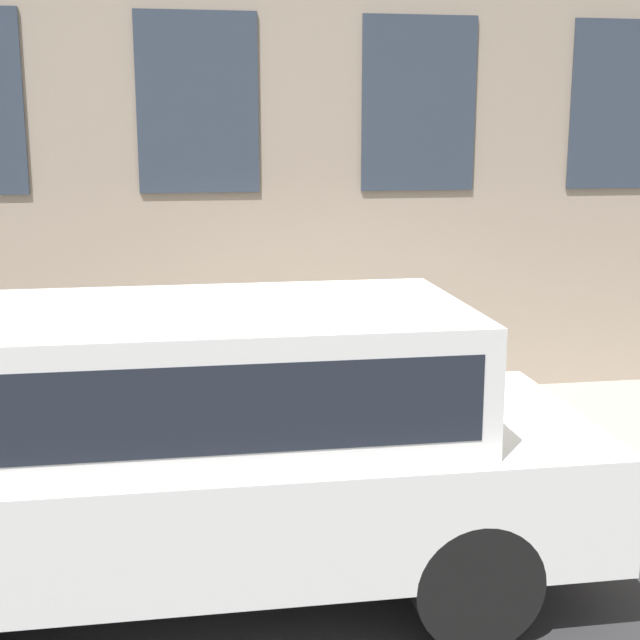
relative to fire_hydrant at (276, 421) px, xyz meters
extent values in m
plane|color=#2D2D30|center=(-0.59, -0.59, -0.53)|extent=(80.00, 80.00, 0.00)
cube|color=#A8A093|center=(0.67, -0.59, -0.46)|extent=(2.51, 60.00, 0.15)
cube|color=#2D3847|center=(1.91, -3.92, 2.65)|extent=(0.03, 1.18, 1.73)
cube|color=#2D3847|center=(1.91, -1.70, 2.65)|extent=(0.03, 1.18, 1.73)
cube|color=#2D3847|center=(1.91, 0.53, 2.65)|extent=(0.03, 1.18, 1.73)
cylinder|color=gold|center=(0.00, 0.00, -0.36)|extent=(0.33, 0.33, 0.04)
cylinder|color=gold|center=(0.00, 0.00, -0.07)|extent=(0.25, 0.25, 0.61)
sphere|color=#A4891E|center=(0.00, 0.00, 0.23)|extent=(0.26, 0.26, 0.26)
cylinder|color=black|center=(0.00, 0.00, 0.31)|extent=(0.09, 0.09, 0.10)
cylinder|color=gold|center=(0.00, -0.17, 0.00)|extent=(0.09, 0.10, 0.09)
cylinder|color=gold|center=(0.00, 0.17, 0.00)|extent=(0.09, 0.10, 0.09)
cylinder|color=#232328|center=(0.12, -0.78, -0.03)|extent=(0.10, 0.10, 0.70)
cylinder|color=#232328|center=(0.27, -0.78, -0.03)|extent=(0.10, 0.10, 0.70)
cube|color=red|center=(0.20, -0.78, 0.59)|extent=(0.19, 0.13, 0.53)
cylinder|color=red|center=(0.06, -0.78, 0.60)|extent=(0.08, 0.08, 0.50)
cylinder|color=red|center=(0.33, -0.78, 0.60)|extent=(0.08, 0.08, 0.50)
sphere|color=brown|center=(0.20, -0.78, 0.97)|extent=(0.23, 0.23, 0.23)
cylinder|color=black|center=(-2.60, -0.86, -0.15)|extent=(0.24, 0.76, 0.76)
cylinder|color=black|center=(-0.91, -0.86, -0.15)|extent=(0.24, 0.76, 0.76)
cube|color=white|center=(-1.75, 0.68, 0.21)|extent=(1.93, 4.98, 0.72)
cube|color=white|center=(-1.75, 0.56, 0.95)|extent=(1.70, 3.09, 0.77)
cube|color=#1E232D|center=(-1.75, 0.56, 0.95)|extent=(1.71, 2.84, 0.49)
camera|label=1|loc=(-7.09, 0.77, 2.40)|focal=50.00mm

